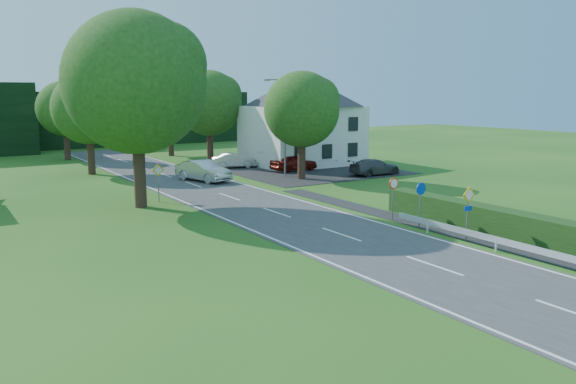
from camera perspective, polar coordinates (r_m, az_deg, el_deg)
road at (r=34.06m, az=-2.92°, el=-1.54°), size 7.00×80.00×0.04m
parking_pad at (r=51.23m, az=1.48°, el=2.36°), size 14.00×16.00×0.04m
line_edge_left at (r=32.60m, az=-7.89°, el=-2.10°), size 0.12×80.00×0.01m
line_edge_right at (r=35.75m, az=1.60°, el=-0.94°), size 0.12×80.00×0.01m
line_centre at (r=34.06m, az=-2.92°, el=-1.50°), size 0.12×80.00×0.01m
tree_main at (r=34.64m, az=-15.12°, el=7.99°), size 9.40×9.40×11.64m
tree_left_far at (r=50.38m, az=-19.56°, el=6.55°), size 7.00×7.00×8.58m
tree_right_far at (r=56.20m, az=-7.99°, el=7.58°), size 7.40×7.40×9.09m
tree_left_back at (r=62.22m, az=-21.68°, el=6.73°), size 6.60×6.60×8.07m
tree_right_back at (r=63.22m, az=-11.88°, el=7.03°), size 6.20×6.20×7.56m
tree_right_mid at (r=44.74m, az=1.40°, el=6.75°), size 7.00×7.00×8.58m
treeline_right at (r=78.96m, az=-14.71°, el=7.27°), size 30.00×5.00×7.00m
house_white at (r=54.43m, az=1.47°, el=7.45°), size 10.60×8.40×8.60m
streetlight at (r=46.16m, az=-0.45°, el=7.07°), size 2.03×0.18×8.00m
sign_priority_right at (r=27.35m, az=17.85°, el=-1.09°), size 0.78×0.09×2.59m
sign_roundabout at (r=29.33m, az=13.32°, el=-0.40°), size 0.64×0.08×2.37m
sign_speed_limit at (r=30.70m, az=10.66°, el=0.34°), size 0.64×0.11×2.37m
sign_priority_left at (r=36.39m, az=-13.05°, el=1.67°), size 0.78×0.09×2.44m
moving_car at (r=44.38m, az=-8.59°, el=2.15°), size 3.05×5.21×1.62m
motorcycle at (r=47.48m, az=-10.84°, el=2.20°), size 0.86×1.91×0.97m
parked_car_red at (r=49.75m, az=0.59°, el=3.02°), size 4.41×1.91×1.48m
parked_car_silver_a at (r=52.06m, az=-5.50°, el=3.21°), size 4.30×2.50×1.34m
parked_car_grey at (r=47.84m, az=8.81°, el=2.54°), size 4.68×2.03×1.34m
parked_car_silver_b at (r=54.63m, az=4.91°, el=3.56°), size 5.43×4.29×1.37m
parasol at (r=51.36m, az=-2.26°, el=3.35°), size 1.84×1.87×1.68m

